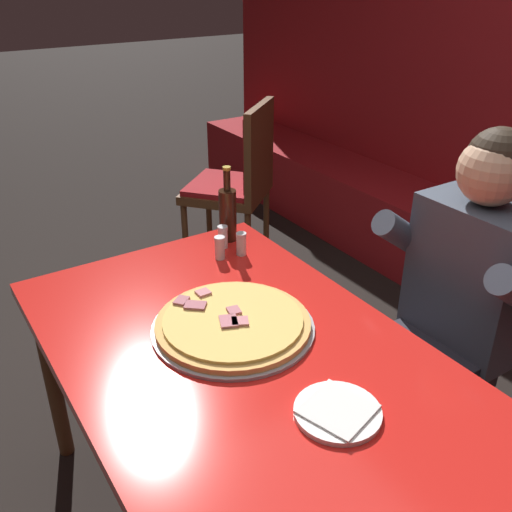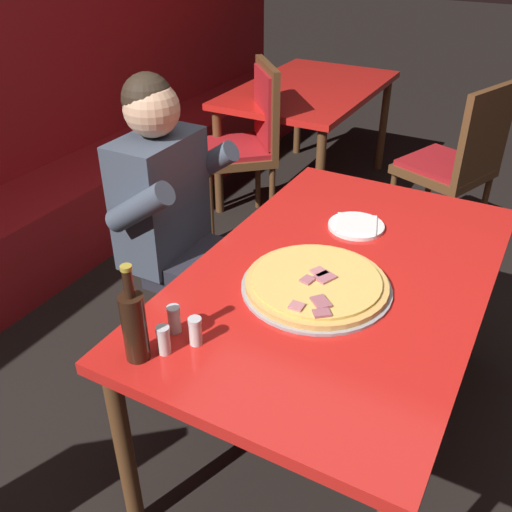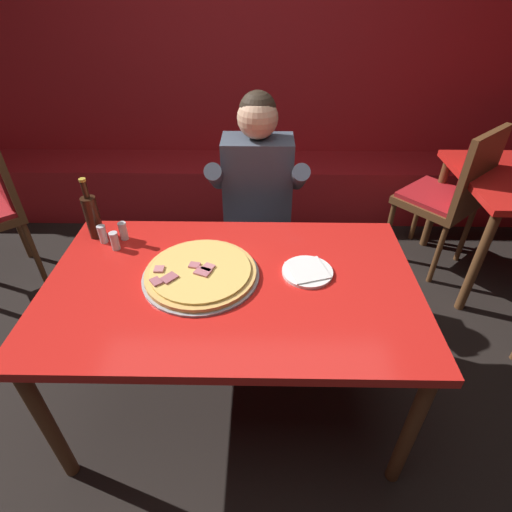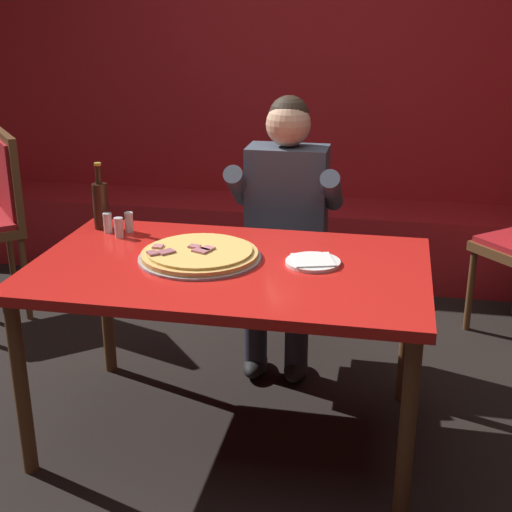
{
  "view_description": "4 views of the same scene",
  "coord_description": "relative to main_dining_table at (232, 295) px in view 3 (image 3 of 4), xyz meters",
  "views": [
    {
      "loc": [
        1.07,
        -0.66,
        1.71
      ],
      "look_at": [
        -0.13,
        0.12,
        0.96
      ],
      "focal_mm": 40.0,
      "sensor_mm": 36.0,
      "label": 1
    },
    {
      "loc": [
        -1.51,
        -0.51,
        1.79
      ],
      "look_at": [
        -0.08,
        0.28,
        0.76
      ],
      "focal_mm": 40.0,
      "sensor_mm": 36.0,
      "label": 2
    },
    {
      "loc": [
        0.12,
        -1.23,
        1.78
      ],
      "look_at": [
        0.1,
        0.18,
        0.74
      ],
      "focal_mm": 28.0,
      "sensor_mm": 36.0,
      "label": 3
    },
    {
      "loc": [
        0.59,
        -2.46,
        1.7
      ],
      "look_at": [
        0.08,
        0.1,
        0.75
      ],
      "focal_mm": 50.0,
      "sensor_mm": 36.0,
      "label": 4
    }
  ],
  "objects": [
    {
      "name": "ground_plane",
      "position": [
        0.0,
        0.0,
        -0.67
      ],
      "size": [
        24.0,
        24.0,
        0.0
      ],
      "primitive_type": "plane",
      "color": "black"
    },
    {
      "name": "booth_wall_panel",
      "position": [
        0.0,
        2.18,
        0.28
      ],
      "size": [
        6.8,
        0.16,
        1.9
      ],
      "primitive_type": "cube",
      "color": "#A3191E",
      "rests_on": "ground_plane"
    },
    {
      "name": "booth_bench",
      "position": [
        0.0,
        1.86,
        -0.44
      ],
      "size": [
        6.46,
        0.48,
        0.46
      ],
      "primitive_type": "cube",
      "color": "#A3191E",
      "rests_on": "ground_plane"
    },
    {
      "name": "main_dining_table",
      "position": [
        0.0,
        0.0,
        0.0
      ],
      "size": [
        1.5,
        0.92,
        0.74
      ],
      "color": "brown",
      "rests_on": "ground_plane"
    },
    {
      "name": "pizza",
      "position": [
        -0.13,
        0.03,
        0.09
      ],
      "size": [
        0.48,
        0.48,
        0.05
      ],
      "color": "#9E9EA3",
      "rests_on": "main_dining_table"
    },
    {
      "name": "plate_white_paper",
      "position": [
        0.31,
        0.06,
        0.08
      ],
      "size": [
        0.21,
        0.21,
        0.02
      ],
      "color": "white",
      "rests_on": "main_dining_table"
    },
    {
      "name": "beer_bottle",
      "position": [
        -0.65,
        0.33,
        0.18
      ],
      "size": [
        0.07,
        0.07,
        0.29
      ],
      "color": "black",
      "rests_on": "main_dining_table"
    },
    {
      "name": "shaker_parmesan",
      "position": [
        -0.6,
        0.27,
        0.11
      ],
      "size": [
        0.04,
        0.04,
        0.09
      ],
      "color": "silver",
      "rests_on": "main_dining_table"
    },
    {
      "name": "shaker_black_pepper",
      "position": [
        -0.51,
        0.3,
        0.11
      ],
      "size": [
        0.04,
        0.04,
        0.09
      ],
      "color": "silver",
      "rests_on": "main_dining_table"
    },
    {
      "name": "shaker_red_pepper_flakes",
      "position": [
        -0.53,
        0.22,
        0.11
      ],
      "size": [
        0.04,
        0.04,
        0.09
      ],
      "color": "silver",
      "rests_on": "main_dining_table"
    },
    {
      "name": "diner_seated_blue_shirt",
      "position": [
        0.1,
        0.72,
        0.03
      ],
      "size": [
        0.53,
        0.53,
        1.27
      ],
      "color": "black",
      "rests_on": "ground_plane"
    },
    {
      "name": "dining_chair_side_aisle",
      "position": [
        1.35,
        1.12,
        -0.09
      ],
      "size": [
        0.62,
        0.62,
        1.01
      ],
      "color": "brown",
      "rests_on": "ground_plane"
    }
  ]
}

